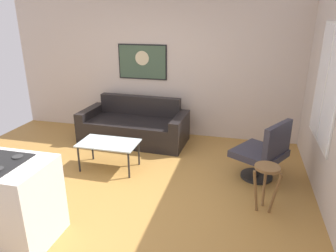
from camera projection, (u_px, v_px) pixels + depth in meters
name	position (u px, v px, depth m)	size (l,w,h in m)	color
ground	(122.00, 193.00, 4.34)	(6.40, 6.40, 0.04)	#A47537
back_wall	(165.00, 65.00, 6.07)	(6.40, 0.05, 2.80)	beige
couch	(135.00, 127.00, 6.01)	(2.04, 0.98, 0.81)	black
coffee_table	(109.00, 145.00, 4.87)	(0.92, 0.54, 0.44)	silver
armchair	(264.00, 152.00, 4.51)	(0.90, 0.91, 0.92)	black
bar_stool	(266.00, 177.00, 3.78)	(0.35, 0.35, 0.61)	brown
wall_painting	(142.00, 62.00, 6.12)	(0.99, 0.03, 0.68)	black
window	(327.00, 85.00, 4.06)	(0.03, 1.22, 1.59)	silver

